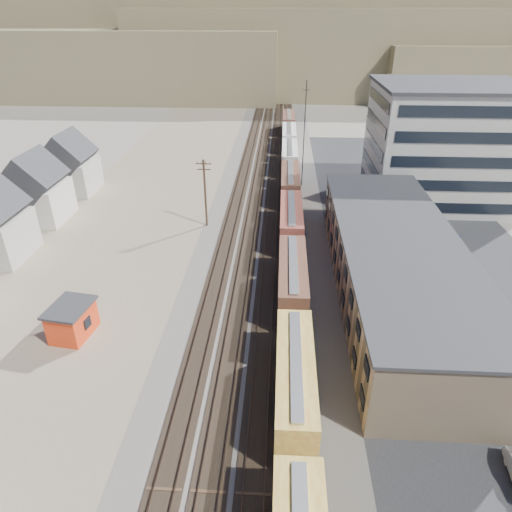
# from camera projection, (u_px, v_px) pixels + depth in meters

# --- Properties ---
(ground) EXTENTS (300.00, 300.00, 0.00)m
(ground) POSITION_uv_depth(u_px,v_px,m) (238.00, 495.00, 30.33)
(ground) COLOR #6B6356
(ground) RESTS_ON ground
(ballast_bed) EXTENTS (18.00, 200.00, 0.06)m
(ballast_bed) POSITION_uv_depth(u_px,v_px,m) (266.00, 206.00, 74.07)
(ballast_bed) COLOR #4C4742
(ballast_bed) RESTS_ON ground
(dirt_yard) EXTENTS (24.00, 180.00, 0.03)m
(dirt_yard) POSITION_uv_depth(u_px,v_px,m) (127.00, 229.00, 66.33)
(dirt_yard) COLOR #756851
(dirt_yard) RESTS_ON ground
(asphalt_lot) EXTENTS (26.00, 120.00, 0.04)m
(asphalt_lot) POSITION_uv_depth(u_px,v_px,m) (429.00, 253.00, 59.85)
(asphalt_lot) COLOR #232326
(asphalt_lot) RESTS_ON ground
(rail_tracks) EXTENTS (11.40, 200.00, 0.24)m
(rail_tracks) POSITION_uv_depth(u_px,v_px,m) (263.00, 205.00, 74.06)
(rail_tracks) COLOR black
(rail_tracks) RESTS_ON ground
(freight_train) EXTENTS (3.00, 119.74, 4.46)m
(freight_train) POSITION_uv_depth(u_px,v_px,m) (291.00, 199.00, 69.21)
(freight_train) COLOR black
(freight_train) RESTS_ON ground
(warehouse) EXTENTS (12.40, 40.40, 7.25)m
(warehouse) POSITION_uv_depth(u_px,v_px,m) (395.00, 266.00, 49.70)
(warehouse) COLOR tan
(warehouse) RESTS_ON ground
(office_tower) EXTENTS (22.60, 18.60, 18.45)m
(office_tower) POSITION_uv_depth(u_px,v_px,m) (443.00, 144.00, 72.56)
(office_tower) COLOR #9E998E
(office_tower) RESTS_ON ground
(utility_pole_north) EXTENTS (2.20, 0.32, 10.00)m
(utility_pole_north) POSITION_uv_depth(u_px,v_px,m) (205.00, 192.00, 64.96)
(utility_pole_north) COLOR #382619
(utility_pole_north) RESTS_ON ground
(radio_mast) EXTENTS (1.20, 0.16, 18.00)m
(radio_mast) POSITION_uv_depth(u_px,v_px,m) (304.00, 135.00, 78.15)
(radio_mast) COLOR black
(radio_mast) RESTS_ON ground
(hills_north) EXTENTS (265.00, 80.00, 32.00)m
(hills_north) POSITION_uv_depth(u_px,v_px,m) (279.00, 50.00, 170.49)
(hills_north) COLOR brown
(hills_north) RESTS_ON ground
(maintenance_shed) EXTENTS (4.24, 5.13, 3.41)m
(maintenance_shed) POSITION_uv_depth(u_px,v_px,m) (72.00, 320.00, 44.27)
(maintenance_shed) COLOR red
(maintenance_shed) RESTS_ON ground
(parked_car_blue) EXTENTS (4.78, 5.98, 1.51)m
(parked_car_blue) POSITION_uv_depth(u_px,v_px,m) (443.00, 233.00, 63.46)
(parked_car_blue) COLOR navy
(parked_car_blue) RESTS_ON ground
(parked_car_far) EXTENTS (2.21, 4.67, 1.54)m
(parked_car_far) POSITION_uv_depth(u_px,v_px,m) (423.00, 192.00, 77.48)
(parked_car_far) COLOR white
(parked_car_far) RESTS_ON ground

